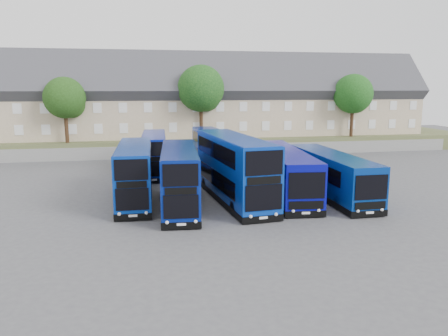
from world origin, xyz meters
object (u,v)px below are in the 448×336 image
dd_front_mid (179,179)px  coach_east_a (284,173)px  tree_far (369,92)px  dd_front_left (135,174)px  tree_west (66,99)px  tree_mid (202,90)px  tree_east (354,95)px

dd_front_mid → coach_east_a: dd_front_mid is taller
dd_front_mid → tree_far: (30.98, 30.50, 5.66)m
dd_front_left → dd_front_mid: (3.13, -2.34, 0.01)m
tree_west → dd_front_mid: bearing=-64.9°
dd_front_left → tree_west: bearing=111.8°
dd_front_left → tree_west: tree_west is taller
tree_mid → tree_far: (26.00, 6.50, -0.34)m
dd_front_mid → dd_front_left: bearing=147.4°
dd_front_left → tree_mid: size_ratio=1.16×
dd_front_left → tree_far: (34.11, 28.16, 5.67)m
tree_west → tree_east: size_ratio=0.94×
dd_front_left → tree_far: size_ratio=1.22×
dd_front_left → dd_front_mid: 3.91m
dd_front_mid → tree_far: size_ratio=1.24×
coach_east_a → dd_front_mid: bearing=-160.4°
tree_mid → dd_front_mid: bearing=-101.7°
tree_east → tree_west: bearing=-180.0°
dd_front_mid → coach_east_a: bearing=18.4°
dd_front_mid → coach_east_a: 8.69m
coach_east_a → tree_east: (16.55, 21.36, 5.63)m
tree_far → coach_east_a: bearing=-128.5°
coach_east_a → tree_mid: bearing=104.3°
coach_east_a → tree_far: bearing=56.8°
tree_mid → tree_far: size_ratio=1.06×
tree_west → tree_far: bearing=9.5°
dd_front_mid → tree_mid: tree_mid is taller
coach_east_a → tree_mid: 23.01m
dd_front_mid → tree_west: bearing=119.2°
tree_far → tree_west: bearing=-170.5°
dd_front_left → tree_far: bearing=40.9°
tree_east → tree_far: tree_far is taller
coach_east_a → tree_far: (22.55, 28.36, 5.97)m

